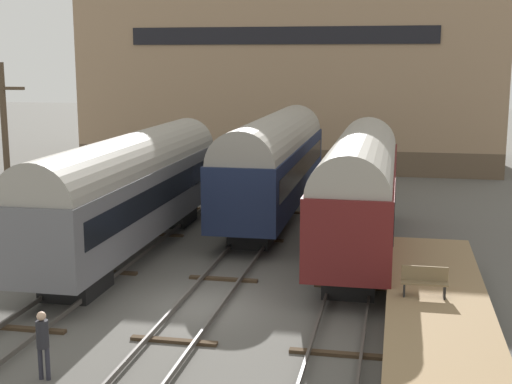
{
  "coord_description": "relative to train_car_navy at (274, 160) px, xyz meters",
  "views": [
    {
      "loc": [
        6.19,
        -21.71,
        8.16
      ],
      "look_at": [
        0.0,
        9.21,
        2.2
      ],
      "focal_mm": 50.0,
      "sensor_mm": 36.0,
      "label": 1
    }
  ],
  "objects": [
    {
      "name": "train_car_maroon",
      "position": [
        4.7,
        -6.18,
        -0.05
      ],
      "size": [
        2.95,
        15.26,
        5.18
      ],
      "color": "black",
      "rests_on": "ground"
    },
    {
      "name": "warehouse_building",
      "position": [
        -2.04,
        20.61,
        5.79
      ],
      "size": [
        30.77,
        12.86,
        17.57
      ],
      "color": "brown",
      "rests_on": "ground"
    },
    {
      "name": "track_right",
      "position": [
        4.7,
        -13.88,
        -2.85
      ],
      "size": [
        2.6,
        60.0,
        0.26
      ],
      "color": "#4C4742",
      "rests_on": "ground"
    },
    {
      "name": "utility_pole",
      "position": [
        -8.4,
        -11.12,
        1.16
      ],
      "size": [
        1.8,
        0.24,
        7.99
      ],
      "color": "#473828",
      "rests_on": "ground"
    },
    {
      "name": "train_car_grey",
      "position": [
        -4.7,
        -7.81,
        -0.13
      ],
      "size": [
        2.93,
        16.95,
        5.04
      ],
      "color": "black",
      "rests_on": "ground"
    },
    {
      "name": "bench",
      "position": [
        7.14,
        -14.25,
        -1.49
      ],
      "size": [
        1.4,
        0.4,
        0.91
      ],
      "color": "brown",
      "rests_on": "station_platform"
    },
    {
      "name": "person_worker",
      "position": [
        -2.51,
        -19.85,
        -1.88
      ],
      "size": [
        0.32,
        0.32,
        1.84
      ],
      "color": "#282833",
      "rests_on": "ground"
    },
    {
      "name": "station_platform",
      "position": [
        7.55,
        -14.19,
        -2.05
      ],
      "size": [
        3.07,
        14.34,
        1.02
      ],
      "color": "#8C704C",
      "rests_on": "ground"
    },
    {
      "name": "ground_plane",
      "position": [
        0.0,
        -13.88,
        -3.0
      ],
      "size": [
        200.0,
        200.0,
        0.0
      ],
      "primitive_type": "plane",
      "color": "#56544F"
    },
    {
      "name": "track_left",
      "position": [
        -4.7,
        -13.88,
        -2.85
      ],
      "size": [
        2.6,
        60.0,
        0.26
      ],
      "color": "#4C4742",
      "rests_on": "ground"
    },
    {
      "name": "train_car_navy",
      "position": [
        0.0,
        0.0,
        0.0
      ],
      "size": [
        3.13,
        16.66,
        5.3
      ],
      "color": "black",
      "rests_on": "ground"
    },
    {
      "name": "track_middle",
      "position": [
        0.0,
        -13.88,
        -2.85
      ],
      "size": [
        2.6,
        60.0,
        0.26
      ],
      "color": "#4C4742",
      "rests_on": "ground"
    }
  ]
}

